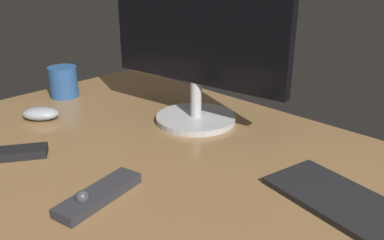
% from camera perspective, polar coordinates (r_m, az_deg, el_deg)
% --- Properties ---
extents(desk, '(1.40, 0.84, 0.02)m').
position_cam_1_polar(desk, '(0.93, -1.35, -6.28)').
color(desk, olive).
rests_on(desk, ground).
extents(monitor, '(0.52, 0.22, 0.44)m').
position_cam_1_polar(monitor, '(1.07, 0.56, 11.72)').
color(monitor, '#B9B9B9').
rests_on(monitor, desk).
extents(computer_mouse, '(0.12, 0.11, 0.03)m').
position_cam_1_polar(computer_mouse, '(1.22, -20.02, 0.83)').
color(computer_mouse, '#999EA5').
rests_on(computer_mouse, desk).
extents(media_remote, '(0.09, 0.19, 0.04)m').
position_cam_1_polar(media_remote, '(0.80, -12.77, -9.96)').
color(media_remote, '#2D2D33').
rests_on(media_remote, desk).
extents(tv_remote, '(0.13, 0.17, 0.02)m').
position_cam_1_polar(tv_remote, '(1.02, -23.91, -4.24)').
color(tv_remote, black).
rests_on(tv_remote, desk).
extents(coffee_mug, '(0.09, 0.09, 0.10)m').
position_cam_1_polar(coffee_mug, '(1.38, -17.20, 5.03)').
color(coffee_mug, '#28518C').
rests_on(coffee_mug, desk).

